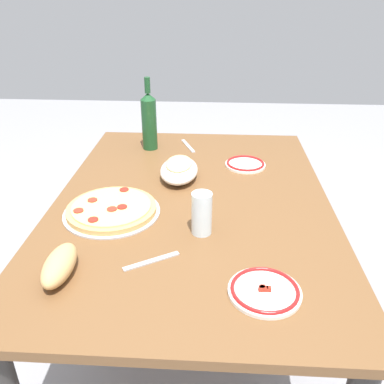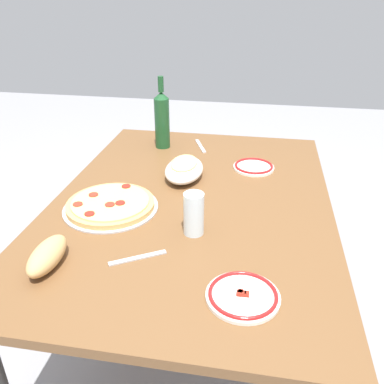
{
  "view_description": "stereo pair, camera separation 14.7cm",
  "coord_description": "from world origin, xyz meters",
  "px_view_note": "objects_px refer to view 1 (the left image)",
  "views": [
    {
      "loc": [
        -1.3,
        -0.08,
        1.45
      ],
      "look_at": [
        0.0,
        0.0,
        0.76
      ],
      "focal_mm": 38.06,
      "sensor_mm": 36.0,
      "label": 1
    },
    {
      "loc": [
        -1.29,
        -0.22,
        1.45
      ],
      "look_at": [
        0.0,
        0.0,
        0.76
      ],
      "focal_mm": 38.06,
      "sensor_mm": 36.0,
      "label": 2
    }
  ],
  "objects_px": {
    "pepperoni_pizza": "(112,209)",
    "water_glass": "(202,213)",
    "wine_bottle": "(149,120)",
    "baked_pasta_dish": "(179,169)",
    "bread_loaf": "(59,265)",
    "side_plate_near": "(245,164)",
    "side_plate_far": "(265,291)",
    "dining_table": "(192,223)"
  },
  "relations": [
    {
      "from": "pepperoni_pizza",
      "to": "water_glass",
      "type": "xyz_separation_m",
      "value": [
        -0.1,
        -0.31,
        0.06
      ]
    },
    {
      "from": "pepperoni_pizza",
      "to": "wine_bottle",
      "type": "relative_size",
      "value": 0.99
    },
    {
      "from": "baked_pasta_dish",
      "to": "bread_loaf",
      "type": "relative_size",
      "value": 1.31
    },
    {
      "from": "side_plate_near",
      "to": "side_plate_far",
      "type": "distance_m",
      "value": 0.8
    },
    {
      "from": "baked_pasta_dish",
      "to": "wine_bottle",
      "type": "relative_size",
      "value": 0.72
    },
    {
      "from": "pepperoni_pizza",
      "to": "water_glass",
      "type": "distance_m",
      "value": 0.33
    },
    {
      "from": "baked_pasta_dish",
      "to": "side_plate_far",
      "type": "relative_size",
      "value": 1.27
    },
    {
      "from": "dining_table",
      "to": "baked_pasta_dish",
      "type": "distance_m",
      "value": 0.24
    },
    {
      "from": "baked_pasta_dish",
      "to": "water_glass",
      "type": "distance_m",
      "value": 0.41
    },
    {
      "from": "side_plate_far",
      "to": "wine_bottle",
      "type": "bearing_deg",
      "value": 24.25
    },
    {
      "from": "dining_table",
      "to": "side_plate_far",
      "type": "distance_m",
      "value": 0.55
    },
    {
      "from": "dining_table",
      "to": "baked_pasta_dish",
      "type": "height_order",
      "value": "baked_pasta_dish"
    },
    {
      "from": "side_plate_far",
      "to": "bread_loaf",
      "type": "distance_m",
      "value": 0.55
    },
    {
      "from": "side_plate_near",
      "to": "dining_table",
      "type": "bearing_deg",
      "value": 145.91
    },
    {
      "from": "water_glass",
      "to": "side_plate_near",
      "type": "distance_m",
      "value": 0.56
    },
    {
      "from": "side_plate_near",
      "to": "water_glass",
      "type": "bearing_deg",
      "value": 162.35
    },
    {
      "from": "wine_bottle",
      "to": "bread_loaf",
      "type": "height_order",
      "value": "wine_bottle"
    },
    {
      "from": "dining_table",
      "to": "side_plate_far",
      "type": "height_order",
      "value": "side_plate_far"
    },
    {
      "from": "wine_bottle",
      "to": "side_plate_near",
      "type": "xyz_separation_m",
      "value": [
        -0.18,
        -0.44,
        -0.13
      ]
    },
    {
      "from": "bread_loaf",
      "to": "baked_pasta_dish",
      "type": "bearing_deg",
      "value": -23.11
    },
    {
      "from": "wine_bottle",
      "to": "side_plate_near",
      "type": "height_order",
      "value": "wine_bottle"
    },
    {
      "from": "dining_table",
      "to": "side_plate_far",
      "type": "xyz_separation_m",
      "value": [
        -0.49,
        -0.22,
        0.11
      ]
    },
    {
      "from": "wine_bottle",
      "to": "water_glass",
      "type": "bearing_deg",
      "value": -159.12
    },
    {
      "from": "side_plate_near",
      "to": "side_plate_far",
      "type": "relative_size",
      "value": 0.91
    },
    {
      "from": "water_glass",
      "to": "side_plate_near",
      "type": "height_order",
      "value": "water_glass"
    },
    {
      "from": "dining_table",
      "to": "bread_loaf",
      "type": "height_order",
      "value": "bread_loaf"
    },
    {
      "from": "dining_table",
      "to": "side_plate_near",
      "type": "bearing_deg",
      "value": -34.09
    },
    {
      "from": "side_plate_far",
      "to": "water_glass",
      "type": "bearing_deg",
      "value": 32.19
    },
    {
      "from": "baked_pasta_dish",
      "to": "side_plate_near",
      "type": "relative_size",
      "value": 1.39
    },
    {
      "from": "dining_table",
      "to": "wine_bottle",
      "type": "bearing_deg",
      "value": 24.77
    },
    {
      "from": "pepperoni_pizza",
      "to": "side_plate_near",
      "type": "bearing_deg",
      "value": -48.41
    },
    {
      "from": "side_plate_far",
      "to": "baked_pasta_dish",
      "type": "bearing_deg",
      "value": 22.7
    },
    {
      "from": "dining_table",
      "to": "wine_bottle",
      "type": "xyz_separation_m",
      "value": [
        0.49,
        0.23,
        0.24
      ]
    },
    {
      "from": "wine_bottle",
      "to": "bread_loaf",
      "type": "relative_size",
      "value": 1.82
    },
    {
      "from": "dining_table",
      "to": "bread_loaf",
      "type": "xyz_separation_m",
      "value": [
        -0.45,
        0.33,
        0.14
      ]
    },
    {
      "from": "dining_table",
      "to": "bread_loaf",
      "type": "distance_m",
      "value": 0.58
    },
    {
      "from": "bread_loaf",
      "to": "wine_bottle",
      "type": "bearing_deg",
      "value": -6.16
    },
    {
      "from": "dining_table",
      "to": "baked_pasta_dish",
      "type": "bearing_deg",
      "value": 19.69
    },
    {
      "from": "water_glass",
      "to": "bread_loaf",
      "type": "relative_size",
      "value": 0.76
    },
    {
      "from": "side_plate_near",
      "to": "bread_loaf",
      "type": "distance_m",
      "value": 0.94
    },
    {
      "from": "baked_pasta_dish",
      "to": "dining_table",
      "type": "bearing_deg",
      "value": -160.31
    },
    {
      "from": "dining_table",
      "to": "water_glass",
      "type": "distance_m",
      "value": 0.28
    }
  ]
}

